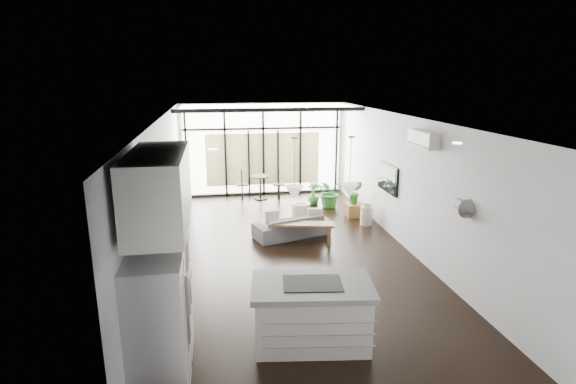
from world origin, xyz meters
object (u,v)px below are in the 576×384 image
object	(u,v)px
fridge	(157,329)
console_bench	(301,233)
tv	(388,178)
sofa	(292,222)
milk_can	(366,213)
pouf	(301,210)
island	(312,313)

from	to	relation	value
fridge	console_bench	bearing A→B (deg)	60.66
tv	console_bench	bearing A→B (deg)	-168.68
sofa	console_bench	world-z (taller)	sofa
milk_can	tv	bearing A→B (deg)	-62.58
sofa	console_bench	size ratio (longest dim) A/B	1.22
sofa	pouf	world-z (taller)	sofa
sofa	fridge	bearing A→B (deg)	46.98
console_bench	milk_can	distance (m)	2.07
milk_can	tv	size ratio (longest dim) A/B	0.53
island	pouf	distance (m)	5.69
island	console_bench	bearing A→B (deg)	88.52
island	milk_can	xyz separation A→B (m)	(2.43, 4.76, -0.16)
sofa	milk_can	distance (m)	2.03
island	pouf	bearing A→B (deg)	87.89
pouf	milk_can	size ratio (longest dim) A/B	0.83
fridge	milk_can	xyz separation A→B (m)	(4.38, 5.49, -0.55)
sofa	tv	size ratio (longest dim) A/B	1.58
pouf	tv	xyz separation A→B (m)	(1.77, -1.39, 1.11)
fridge	sofa	size ratio (longest dim) A/B	0.97
island	pouf	size ratio (longest dim) A/B	3.41
island	tv	xyz separation A→B (m)	(2.71, 4.22, 0.85)
tv	pouf	bearing A→B (deg)	141.83
sofa	island	bearing A→B (deg)	66.58
fridge	pouf	xyz separation A→B (m)	(2.89, 6.34, -0.65)
fridge	tv	distance (m)	6.81
fridge	tv	xyz separation A→B (m)	(4.66, 4.95, 0.46)
island	pouf	world-z (taller)	island
sofa	milk_can	world-z (taller)	sofa
tv	sofa	bearing A→B (deg)	179.02
pouf	milk_can	xyz separation A→B (m)	(1.49, -0.85, 0.10)
fridge	island	bearing A→B (deg)	20.56
console_bench	milk_can	bearing A→B (deg)	40.41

